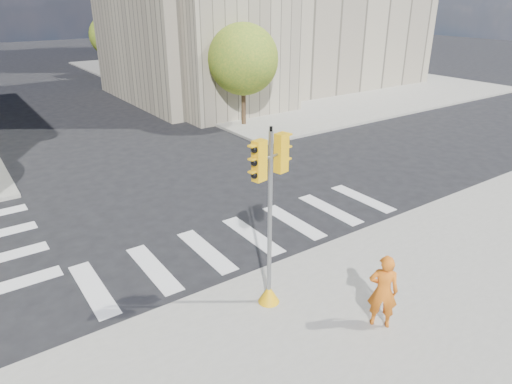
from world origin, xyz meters
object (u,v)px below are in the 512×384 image
Objects in this scene: traffic_signal at (270,234)px; photographer at (383,291)px; lamp_far at (137,32)px; lamp_near at (216,44)px.

photographer is at bearing -65.50° from traffic_signal.
lamp_far is 1.72× the size of traffic_signal.
lamp_far is 34.95m from traffic_signal.
lamp_far is 4.20× the size of photographer.
lamp_far is at bearing 61.29° from traffic_signal.
photographer is (-8.24, -21.69, -3.46)m from lamp_near.
lamp_near is 4.20× the size of photographer.
lamp_far is (0.00, 14.00, 0.00)m from lamp_near.
traffic_signal reaches higher than photographer.
traffic_signal is at bearing -106.54° from lamp_far.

